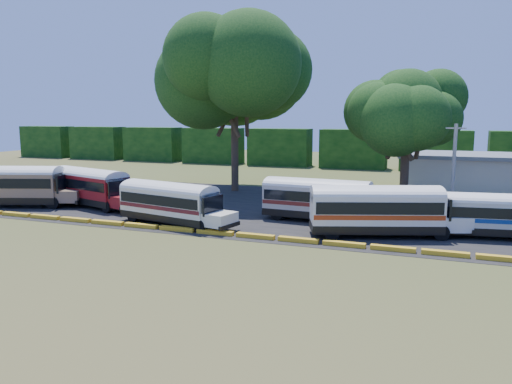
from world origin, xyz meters
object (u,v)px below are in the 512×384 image
(bus_red, at_px, (91,185))
(bus_cream_west, at_px, (171,201))
(tree_west, at_px, (234,69))
(bus_white_red, at_px, (379,208))
(bus_beige, at_px, (12,183))

(bus_red, relative_size, bus_cream_west, 1.07)
(bus_red, bearing_deg, bus_cream_west, -3.72)
(bus_red, distance_m, tree_west, 19.29)
(bus_white_red, bearing_deg, tree_west, 118.48)
(bus_beige, height_order, bus_red, bus_beige)
(bus_red, xyz_separation_m, bus_cream_west, (10.65, -4.06, -0.16))
(tree_west, bearing_deg, bus_white_red, -42.17)
(bus_cream_west, relative_size, tree_west, 0.56)
(bus_cream_west, xyz_separation_m, tree_west, (-2.08, 17.34, 11.21))
(bus_cream_west, bearing_deg, bus_beige, -172.88)
(bus_cream_west, bearing_deg, bus_red, 171.12)
(bus_cream_west, height_order, bus_white_red, bus_white_red)
(bus_white_red, xyz_separation_m, tree_west, (-17.31, 15.68, 11.04))
(bus_beige, distance_m, bus_white_red, 32.38)
(bus_beige, height_order, tree_west, tree_west)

